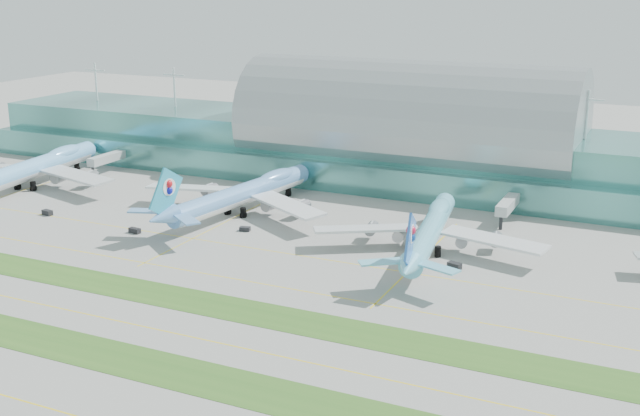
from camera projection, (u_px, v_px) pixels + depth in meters
The scene contains 16 objects.
ground at pixel (215, 309), 177.08m from camera, with size 700.00×700.00×0.00m, color gray.
terminal at pixel (408, 142), 285.23m from camera, with size 340.00×69.10×36.00m.
grass_strip_near at pixel (136, 362), 152.70m from camera, with size 420.00×12.00×0.08m, color #2D591E.
grass_strip_far at pixel (220, 306), 178.81m from camera, with size 420.00×12.00×0.08m, color #2D591E.
taxiline_a at pixel (62, 412), 135.30m from camera, with size 420.00×0.35×0.01m, color yellow.
taxiline_b at pixel (178, 334), 164.89m from camera, with size 420.00×0.35×0.01m, color yellow.
taxiline_c at pixel (255, 282), 192.75m from camera, with size 420.00×0.35×0.01m, color yellow.
taxiline_d at pixel (296, 255), 211.89m from camera, with size 420.00×0.35×0.01m, color yellow.
airliner_a at pixel (33, 167), 278.91m from camera, with size 71.87×82.06×22.59m.
airliner_b at pixel (244, 192), 248.39m from camera, with size 67.09×76.79×21.16m.
airliner_c at pixel (430, 229), 213.49m from camera, with size 62.15×71.18×19.63m.
gse_b at pixel (47, 213), 247.19m from camera, with size 3.44×1.73×1.58m, color black.
gse_c at pixel (135, 231), 229.80m from camera, with size 3.53×1.57×1.49m, color black.
gse_d at pixel (245, 229), 231.71m from camera, with size 3.01×1.77×1.23m, color black.
gse_e at pixel (414, 251), 212.41m from camera, with size 3.50×1.73×1.38m, color #C1860B.
gse_f at pixel (454, 266), 201.56m from camera, with size 3.36×1.96×1.66m, color black.
Camera 1 is at (90.52, -138.63, 70.65)m, focal length 45.00 mm.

